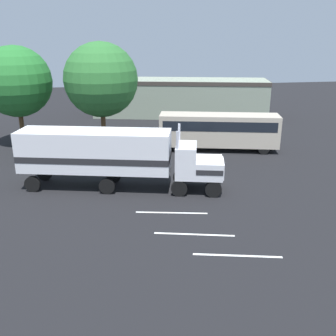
# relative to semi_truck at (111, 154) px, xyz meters

# --- Properties ---
(ground_plane) EXTENTS (120.00, 120.00, 0.00)m
(ground_plane) POSITION_rel_semi_truck_xyz_m (6.78, -1.29, -2.52)
(ground_plane) COLOR black
(lane_stripe_near) EXTENTS (4.33, 1.10, 0.01)m
(lane_stripe_near) POSITION_rel_semi_truck_xyz_m (3.44, -4.79, -2.52)
(lane_stripe_near) COLOR silver
(lane_stripe_near) RESTS_ON ground_plane
(lane_stripe_mid) EXTENTS (4.31, 1.22, 0.01)m
(lane_stripe_mid) POSITION_rel_semi_truck_xyz_m (4.17, -7.67, -2.52)
(lane_stripe_mid) COLOR silver
(lane_stripe_mid) RESTS_ON ground_plane
(lane_stripe_far) EXTENTS (4.31, 1.19, 0.01)m
(lane_stripe_far) POSITION_rel_semi_truck_xyz_m (5.78, -10.12, -2.52)
(lane_stripe_far) COLOR silver
(lane_stripe_far) RESTS_ON ground_plane
(semi_truck) EXTENTS (14.33, 5.99, 4.50)m
(semi_truck) POSITION_rel_semi_truck_xyz_m (0.00, 0.00, 0.00)
(semi_truck) COLOR white
(semi_truck) RESTS_ON ground_plane
(person_bystander) EXTENTS (0.42, 0.48, 1.63)m
(person_bystander) POSITION_rel_semi_truck_xyz_m (3.75, 2.02, -1.63)
(person_bystander) COLOR black
(person_bystander) RESTS_ON ground_plane
(parked_bus) EXTENTS (11.29, 5.16, 3.40)m
(parked_bus) POSITION_rel_semi_truck_xyz_m (10.25, 8.00, -0.46)
(parked_bus) COLOR #BFB29E
(parked_bus) RESTS_ON ground_plane
(parked_car) EXTENTS (4.52, 2.12, 1.57)m
(parked_car) POSITION_rel_semi_truck_xyz_m (-5.15, 6.87, -1.72)
(parked_car) COLOR #B7B7BC
(parked_car) RESTS_ON ground_plane
(tree_left) EXTENTS (6.77, 6.77, 9.88)m
(tree_left) POSITION_rel_semi_truck_xyz_m (-0.38, 10.43, 3.95)
(tree_left) COLOR brown
(tree_left) RESTS_ON ground_plane
(tree_center) EXTENTS (6.70, 6.70, 9.52)m
(tree_center) POSITION_rel_semi_truck_xyz_m (-8.32, 13.25, 3.63)
(tree_center) COLOR brown
(tree_center) RESTS_ON ground_plane
(building_backdrop) EXTENTS (23.54, 11.52, 4.84)m
(building_backdrop) POSITION_rel_semi_truck_xyz_m (10.04, 24.85, 0.10)
(building_backdrop) COLOR gray
(building_backdrop) RESTS_ON ground_plane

